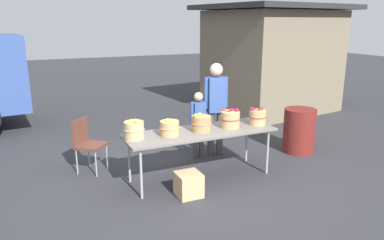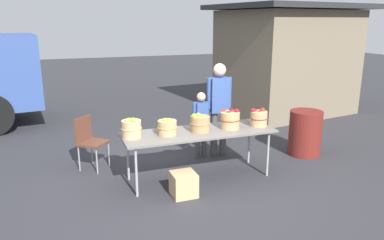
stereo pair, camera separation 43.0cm
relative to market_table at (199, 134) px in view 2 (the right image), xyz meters
name	(u,v)px [view 2 (the right image)]	position (x,y,z in m)	size (l,w,h in m)	color
ground_plane	(199,178)	(0.00, 0.00, -0.71)	(40.00, 40.00, 0.00)	#2D2D33
market_table	(199,134)	(0.00, 0.00, 0.00)	(2.30, 0.76, 0.75)	slate
apple_basket_green_0	(131,128)	(-1.00, 0.05, 0.18)	(0.30, 0.30, 0.30)	tan
apple_basket_green_1	(167,127)	(-0.49, 0.00, 0.15)	(0.29, 0.29, 0.26)	tan
apple_basket_green_2	(200,123)	(0.01, 0.00, 0.16)	(0.31, 0.31, 0.29)	#A87F51
apple_basket_red_0	(230,120)	(0.50, -0.01, 0.18)	(0.32, 0.32, 0.31)	tan
apple_basket_red_1	(259,118)	(0.99, -0.05, 0.17)	(0.28, 0.28, 0.29)	tan
vendor_adult	(219,103)	(0.68, 0.79, 0.26)	(0.43, 0.26, 1.66)	#3F3F3F
child_customer	(201,120)	(0.35, 0.81, -0.02)	(0.31, 0.17, 1.18)	#3F3F3F
food_kiosk	(286,59)	(3.73, 3.34, 0.67)	(3.89, 3.38, 2.74)	#726651
folding_chair	(89,139)	(-1.52, 0.98, -0.20)	(0.56, 0.56, 0.86)	brown
trash_barrel	(305,133)	(2.17, 0.31, -0.31)	(0.57, 0.57, 0.81)	maroon
produce_crate	(184,184)	(-0.41, -0.49, -0.54)	(0.33, 0.33, 0.33)	tan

